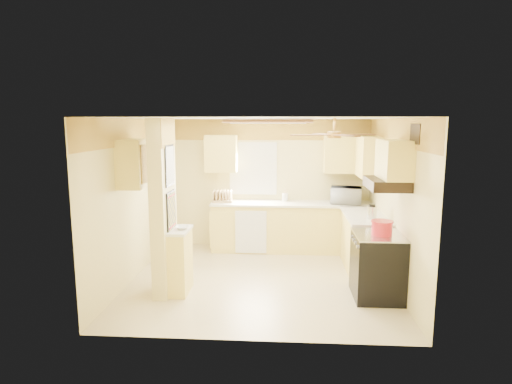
# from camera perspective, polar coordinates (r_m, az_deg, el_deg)

# --- Properties ---
(floor) EXTENTS (4.00, 4.00, 0.00)m
(floor) POSITION_cam_1_polar(r_m,az_deg,el_deg) (6.85, 0.59, -11.62)
(floor) COLOR #CEBB8E
(floor) RESTS_ON ground
(ceiling) EXTENTS (4.00, 4.00, 0.00)m
(ceiling) POSITION_cam_1_polar(r_m,az_deg,el_deg) (6.39, 0.63, 9.80)
(ceiling) COLOR white
(ceiling) RESTS_ON wall_back
(wall_back) EXTENTS (4.00, 0.00, 4.00)m
(wall_back) POSITION_cam_1_polar(r_m,az_deg,el_deg) (8.38, 1.33, 1.11)
(wall_back) COLOR #E7D78D
(wall_back) RESTS_ON floor
(wall_front) EXTENTS (4.00, 0.00, 4.00)m
(wall_front) POSITION_cam_1_polar(r_m,az_deg,el_deg) (4.65, -0.68, -5.59)
(wall_front) COLOR #E7D78D
(wall_front) RESTS_ON floor
(wall_left) EXTENTS (0.00, 3.80, 3.80)m
(wall_left) POSITION_cam_1_polar(r_m,az_deg,el_deg) (6.91, -16.20, -1.03)
(wall_left) COLOR #E7D78D
(wall_left) RESTS_ON floor
(wall_right) EXTENTS (0.00, 3.80, 3.80)m
(wall_right) POSITION_cam_1_polar(r_m,az_deg,el_deg) (6.70, 17.96, -1.43)
(wall_right) COLOR #E7D78D
(wall_right) RESTS_ON floor
(wallpaper_border) EXTENTS (4.00, 0.02, 0.40)m
(wallpaper_border) POSITION_cam_1_polar(r_m,az_deg,el_deg) (8.27, 1.35, 8.31)
(wallpaper_border) COLOR yellow
(wallpaper_border) RESTS_ON wall_back
(partition_column) EXTENTS (0.20, 0.70, 2.50)m
(partition_column) POSITION_cam_1_polar(r_m,az_deg,el_deg) (6.19, -12.25, -2.04)
(partition_column) COLOR #E7D78D
(partition_column) RESTS_ON floor
(partition_ledge) EXTENTS (0.25, 0.55, 0.90)m
(partition_ledge) POSITION_cam_1_polar(r_m,az_deg,el_deg) (6.34, -10.07, -9.18)
(partition_ledge) COLOR #F3DF69
(partition_ledge) RESTS_ON floor
(ledge_top) EXTENTS (0.28, 0.58, 0.04)m
(ledge_top) POSITION_cam_1_polar(r_m,az_deg,el_deg) (6.21, -10.19, -5.07)
(ledge_top) COLOR white
(ledge_top) RESTS_ON partition_ledge
(lower_cabinets_back) EXTENTS (3.00, 0.60, 0.90)m
(lower_cabinets_back) POSITION_cam_1_polar(r_m,az_deg,el_deg) (8.23, 4.71, -4.75)
(lower_cabinets_back) COLOR #F3DF69
(lower_cabinets_back) RESTS_ON floor
(lower_cabinets_right) EXTENTS (0.60, 1.40, 0.90)m
(lower_cabinets_right) POSITION_cam_1_polar(r_m,az_deg,el_deg) (7.39, 14.24, -6.65)
(lower_cabinets_right) COLOR #F3DF69
(lower_cabinets_right) RESTS_ON floor
(countertop_back) EXTENTS (3.04, 0.64, 0.04)m
(countertop_back) POSITION_cam_1_polar(r_m,az_deg,el_deg) (8.12, 4.75, -1.55)
(countertop_back) COLOR white
(countertop_back) RESTS_ON lower_cabinets_back
(countertop_right) EXTENTS (0.64, 1.44, 0.04)m
(countertop_right) POSITION_cam_1_polar(r_m,az_deg,el_deg) (7.27, 14.31, -3.09)
(countertop_right) COLOR white
(countertop_right) RESTS_ON lower_cabinets_right
(dishwasher_panel) EXTENTS (0.58, 0.02, 0.80)m
(dishwasher_panel) POSITION_cam_1_polar(r_m,az_deg,el_deg) (7.95, -0.69, -5.36)
(dishwasher_panel) COLOR white
(dishwasher_panel) RESTS_ON lower_cabinets_back
(window) EXTENTS (0.92, 0.02, 1.02)m
(window) POSITION_cam_1_polar(r_m,az_deg,el_deg) (8.34, -0.39, 3.15)
(window) COLOR white
(window) RESTS_ON wall_back
(upper_cab_back_left) EXTENTS (0.60, 0.35, 0.70)m
(upper_cab_back_left) POSITION_cam_1_polar(r_m,az_deg,el_deg) (8.22, -4.66, 5.13)
(upper_cab_back_left) COLOR #F3DF69
(upper_cab_back_left) RESTS_ON wall_back
(upper_cab_back_right) EXTENTS (0.90, 0.35, 0.70)m
(upper_cab_back_right) POSITION_cam_1_polar(r_m,az_deg,el_deg) (8.22, 12.19, 4.95)
(upper_cab_back_right) COLOR #F3DF69
(upper_cab_back_right) RESTS_ON wall_back
(upper_cab_right) EXTENTS (0.35, 1.00, 0.70)m
(upper_cab_right) POSITION_cam_1_polar(r_m,az_deg,el_deg) (7.80, 14.70, 4.63)
(upper_cab_right) COLOR #F3DF69
(upper_cab_right) RESTS_ON wall_right
(upper_cab_left_wall) EXTENTS (0.35, 0.75, 0.70)m
(upper_cab_left_wall) POSITION_cam_1_polar(r_m,az_deg,el_deg) (6.53, -15.73, 3.73)
(upper_cab_left_wall) COLOR #F3DF69
(upper_cab_left_wall) RESTS_ON wall_left
(upper_cab_over_stove) EXTENTS (0.35, 0.76, 0.52)m
(upper_cab_over_stove) POSITION_cam_1_polar(r_m,az_deg,el_deg) (6.04, 17.94, 4.15)
(upper_cab_over_stove) COLOR #F3DF69
(upper_cab_over_stove) RESTS_ON wall_right
(stove) EXTENTS (0.68, 0.77, 0.92)m
(stove) POSITION_cam_1_polar(r_m,az_deg,el_deg) (6.30, 15.86, -9.42)
(stove) COLOR black
(stove) RESTS_ON floor
(range_hood) EXTENTS (0.50, 0.76, 0.14)m
(range_hood) POSITION_cam_1_polar(r_m,az_deg,el_deg) (6.05, 17.00, 1.06)
(range_hood) COLOR black
(range_hood) RESTS_ON upper_cab_over_stove
(poster_menu) EXTENTS (0.02, 0.42, 0.57)m
(poster_menu) POSITION_cam_1_polar(r_m,az_deg,el_deg) (6.07, -11.44, 3.50)
(poster_menu) COLOR black
(poster_menu) RESTS_ON partition_column
(poster_nashville) EXTENTS (0.02, 0.42, 0.57)m
(poster_nashville) POSITION_cam_1_polar(r_m,az_deg,el_deg) (6.17, -11.24, -2.51)
(poster_nashville) COLOR black
(poster_nashville) RESTS_ON partition_column
(ceiling_light_panel) EXTENTS (1.35, 0.95, 0.06)m
(ceiling_light_panel) POSITION_cam_1_polar(r_m,az_deg,el_deg) (6.89, 1.70, 9.39)
(ceiling_light_panel) COLOR brown
(ceiling_light_panel) RESTS_ON ceiling
(ceiling_fan) EXTENTS (1.15, 1.15, 0.26)m
(ceiling_fan) POSITION_cam_1_polar(r_m,az_deg,el_deg) (5.72, 10.37, 7.56)
(ceiling_fan) COLOR gold
(ceiling_fan) RESTS_ON ceiling
(vent_grate) EXTENTS (0.02, 0.40, 0.25)m
(vent_grate) POSITION_cam_1_polar(r_m,az_deg,el_deg) (5.72, 20.48, 7.27)
(vent_grate) COLOR black
(vent_grate) RESTS_ON wall_right
(microwave) EXTENTS (0.61, 0.46, 0.31)m
(microwave) POSITION_cam_1_polar(r_m,az_deg,el_deg) (8.16, 11.93, -0.42)
(microwave) COLOR white
(microwave) RESTS_ON countertop_back
(bowl) EXTENTS (0.19, 0.19, 0.05)m
(bowl) POSITION_cam_1_polar(r_m,az_deg,el_deg) (6.18, -9.81, -4.71)
(bowl) COLOR white
(bowl) RESTS_ON ledge_top
(dutch_oven) EXTENTS (0.30, 0.30, 0.20)m
(dutch_oven) POSITION_cam_1_polar(r_m,az_deg,el_deg) (6.12, 16.44, -4.59)
(dutch_oven) COLOR red
(dutch_oven) RESTS_ON stove
(kettle) EXTENTS (0.15, 0.15, 0.23)m
(kettle) POSITION_cam_1_polar(r_m,az_deg,el_deg) (6.96, 15.20, -2.61)
(kettle) COLOR silver
(kettle) RESTS_ON countertop_right
(dish_rack) EXTENTS (0.40, 0.31, 0.22)m
(dish_rack) POSITION_cam_1_polar(r_m,az_deg,el_deg) (8.19, -4.52, -0.74)
(dish_rack) COLOR tan
(dish_rack) RESTS_ON countertop_back
(utensil_crock) EXTENTS (0.12, 0.12, 0.23)m
(utensil_crock) POSITION_cam_1_polar(r_m,az_deg,el_deg) (8.24, 3.91, -0.69)
(utensil_crock) COLOR white
(utensil_crock) RESTS_ON countertop_back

